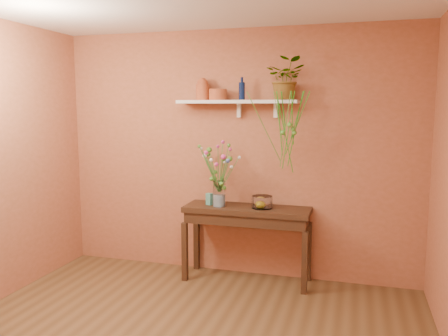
% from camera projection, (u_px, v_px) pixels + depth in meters
% --- Properties ---
extents(room, '(4.04, 4.04, 2.70)m').
position_uv_depth(room, '(161.00, 183.00, 3.15)').
color(room, brown).
rests_on(room, ground).
extents(sideboard, '(1.34, 0.43, 0.81)m').
position_uv_depth(sideboard, '(247.00, 218.00, 4.86)').
color(sideboard, '#382316').
rests_on(sideboard, ground).
extents(wall_shelf, '(1.30, 0.24, 0.19)m').
position_uv_depth(wall_shelf, '(238.00, 102.00, 4.84)').
color(wall_shelf, white).
rests_on(wall_shelf, room).
extents(terracotta_jug, '(0.16, 0.16, 0.24)m').
position_uv_depth(terracotta_jug, '(203.00, 90.00, 4.95)').
color(terracotta_jug, '#A63C22').
rests_on(terracotta_jug, wall_shelf).
extents(terracotta_pot, '(0.25, 0.25, 0.12)m').
position_uv_depth(terracotta_pot, '(218.00, 95.00, 4.87)').
color(terracotta_pot, '#A63C22').
rests_on(terracotta_pot, wall_shelf).
extents(blue_bottle, '(0.08, 0.08, 0.24)m').
position_uv_depth(blue_bottle, '(242.00, 91.00, 4.80)').
color(blue_bottle, '#09173D').
rests_on(blue_bottle, wall_shelf).
extents(spider_plant, '(0.39, 0.35, 0.43)m').
position_uv_depth(spider_plant, '(286.00, 79.00, 4.64)').
color(spider_plant, '#468128').
rests_on(spider_plant, wall_shelf).
extents(plant_fronds, '(0.62, 0.27, 0.82)m').
position_uv_depth(plant_fronds, '(288.00, 127.00, 4.54)').
color(plant_fronds, '#468128').
rests_on(plant_fronds, wall_shelf).
extents(glass_vase, '(0.13, 0.13, 0.27)m').
position_uv_depth(glass_vase, '(219.00, 196.00, 4.87)').
color(glass_vase, white).
rests_on(glass_vase, sideboard).
extents(bouquet, '(0.39, 0.48, 0.55)m').
position_uv_depth(bouquet, '(218.00, 163.00, 4.82)').
color(bouquet, '#386B28').
rests_on(bouquet, glass_vase).
extents(glass_bowl, '(0.22, 0.22, 0.13)m').
position_uv_depth(glass_bowl, '(262.00, 202.00, 4.79)').
color(glass_bowl, white).
rests_on(glass_bowl, sideboard).
extents(lemon, '(0.08, 0.08, 0.08)m').
position_uv_depth(lemon, '(261.00, 204.00, 4.78)').
color(lemon, gold).
rests_on(lemon, glass_bowl).
extents(carton, '(0.08, 0.07, 0.13)m').
position_uv_depth(carton, '(209.00, 199.00, 4.95)').
color(carton, teal).
rests_on(carton, sideboard).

